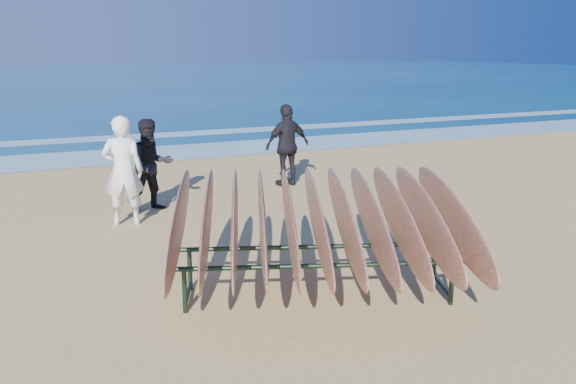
% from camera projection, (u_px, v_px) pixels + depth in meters
% --- Properties ---
extents(ground, '(120.00, 120.00, 0.00)m').
position_uv_depth(ground, '(314.00, 280.00, 7.59)').
color(ground, tan).
rests_on(ground, ground).
extents(ocean, '(160.00, 160.00, 0.00)m').
position_uv_depth(ocean, '(51.00, 78.00, 56.47)').
color(ocean, navy).
rests_on(ocean, ground).
extents(foam_near, '(160.00, 160.00, 0.00)m').
position_uv_depth(foam_near, '(150.00, 154.00, 16.48)').
color(foam_near, white).
rests_on(foam_near, ground).
extents(foam_far, '(160.00, 160.00, 0.00)m').
position_uv_depth(foam_far, '(128.00, 137.00, 19.59)').
color(foam_far, white).
rests_on(foam_far, ground).
extents(surfboard_rack, '(3.99, 3.85, 1.47)m').
position_uv_depth(surfboard_rack, '(317.00, 222.00, 6.86)').
color(surfboard_rack, black).
rests_on(surfboard_rack, ground).
extents(person_white, '(0.74, 0.59, 1.78)m').
position_uv_depth(person_white, '(123.00, 171.00, 9.77)').
color(person_white, white).
rests_on(person_white, ground).
extents(person_dark_a, '(0.87, 0.72, 1.62)m').
position_uv_depth(person_dark_a, '(151.00, 165.00, 10.66)').
color(person_dark_a, black).
rests_on(person_dark_a, ground).
extents(person_dark_b, '(1.03, 0.53, 1.69)m').
position_uv_depth(person_dark_b, '(287.00, 145.00, 12.58)').
color(person_dark_b, black).
rests_on(person_dark_b, ground).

